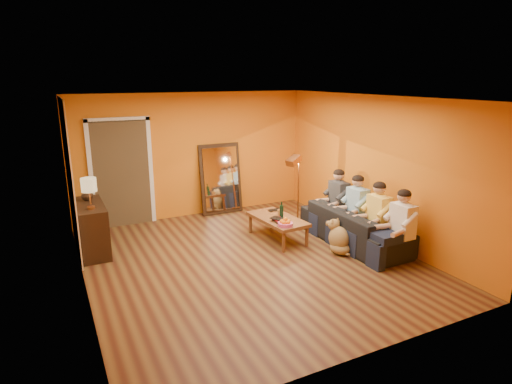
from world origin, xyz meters
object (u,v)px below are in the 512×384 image
tumbler (280,212)px  wine_bottle (281,210)px  person_far_left (402,227)px  person_far_right (338,200)px  sideboard (92,228)px  vase (87,194)px  person_mid_right (357,208)px  dog (339,236)px  laptop (277,210)px  sofa (354,226)px  mirror_frame (221,179)px  coffee_table (277,228)px  table_lamp (90,194)px  floor_lamp (298,193)px  person_mid_left (378,217)px

tumbler → wine_bottle: bearing=-112.4°
person_far_left → person_far_right: size_ratio=1.00×
sideboard → vase: (0.00, 0.25, 0.53)m
person_mid_right → vase: 4.75m
dog → person_mid_right: 0.79m
person_far_left → laptop: 2.38m
sofa → person_far_right: size_ratio=1.82×
mirror_frame → laptop: 1.74m
sofa → dog: bearing=115.4°
dog → vase: 4.36m
person_far_right → coffee_table: bearing=174.9°
table_lamp → person_far_left: table_lamp is taller
person_mid_right → wine_bottle: size_ratio=3.94×
mirror_frame → person_far_right: 2.64m
person_far_right → vase: 4.56m
laptop → vase: (-3.28, 0.81, 0.52)m
sideboard → wine_bottle: bearing=-16.9°
person_far_right → tumbler: person_far_right is taller
sideboard → coffee_table: sideboard is taller
table_lamp → floor_lamp: size_ratio=0.35×
person_far_left → coffee_table: bearing=125.7°
coffee_table → wine_bottle: size_ratio=3.94×
coffee_table → person_far_right: bearing=-10.4°
tumbler → laptop: (0.06, 0.23, -0.04)m
wine_bottle → sofa: bearing=-33.2°
sofa → floor_lamp: size_ratio=1.54×
sofa → laptop: bearing=40.7°
sideboard → person_mid_right: bearing=-19.8°
floor_lamp → wine_bottle: size_ratio=4.65×
mirror_frame → tumbler: size_ratio=14.55×
table_lamp → person_mid_left: 4.76m
wine_bottle → vase: bearing=159.0°
person_far_right → wine_bottle: person_far_right is taller
person_mid_right → vase: size_ratio=5.85×
person_mid_right → person_far_right: size_ratio=1.00×
person_far_left → laptop: (-1.09, 2.11, -0.18)m
dog → person_mid_right: (0.64, 0.34, 0.31)m
table_lamp → coffee_table: size_ratio=0.42×
person_far_left → person_far_right: (0.00, 1.65, 0.00)m
floor_lamp → person_mid_left: (0.64, -1.54, -0.11)m
sofa → person_far_left: person_far_left is taller
sideboard → coffee_table: 3.24m
sofa → tumbler: 1.36m
person_mid_right → wine_bottle: (-1.22, 0.61, -0.03)m
dog → vase: vase is taller
person_mid_right → wine_bottle: bearing=153.3°
floor_lamp → dog: size_ratio=2.41×
table_lamp → coffee_table: table_lamp is taller
table_lamp → dog: table_lamp is taller
sofa → coffee_table: bearing=56.2°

